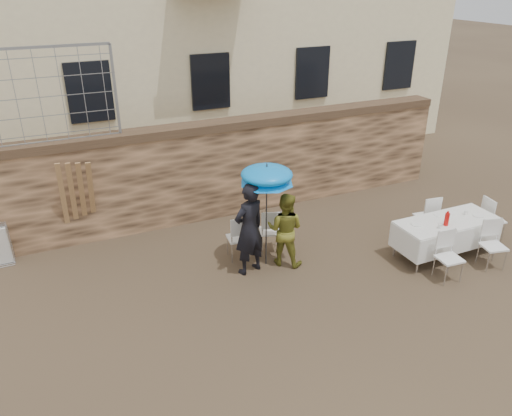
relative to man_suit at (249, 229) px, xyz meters
name	(u,v)px	position (x,y,z in m)	size (l,w,h in m)	color
ground	(291,352)	(-0.33, -2.35, -0.92)	(80.00, 80.00, 0.00)	brown
stone_wall	(189,174)	(-0.33, 2.65, 0.18)	(13.00, 0.50, 2.20)	brown
chain_link_fence	(28,98)	(-3.33, 2.65, 2.18)	(3.20, 0.06, 1.80)	gray
man_suit	(249,229)	(0.00, 0.00, 0.00)	(0.67, 0.44, 1.83)	black
woman_dress	(285,229)	(0.75, 0.00, -0.17)	(0.72, 0.56, 1.49)	#9D9A30
umbrella	(267,178)	(0.40, 0.10, 0.92)	(1.00, 1.00, 1.95)	#3F3F44
couple_chair_left	(238,237)	(0.00, 0.55, -0.44)	(0.48, 0.48, 0.96)	white
couple_chair_right	(270,230)	(0.70, 0.55, -0.44)	(0.48, 0.48, 0.96)	white
banquet_table	(448,222)	(3.86, -1.02, -0.18)	(2.10, 0.85, 0.78)	white
soda_bottle	(447,219)	(3.66, -1.17, -0.01)	(0.09, 0.09, 0.26)	red
table_chair_front_left	(450,257)	(3.26, -1.77, -0.44)	(0.48, 0.48, 0.96)	white
table_chair_front_right	(494,245)	(4.36, -1.77, -0.44)	(0.48, 0.48, 0.96)	white
table_chair_back	(426,215)	(4.06, -0.22, -0.44)	(0.48, 0.48, 0.96)	white
table_chair_side	(493,219)	(5.26, -0.92, -0.44)	(0.48, 0.48, 0.96)	white
wood_planks	(80,203)	(-2.74, 2.30, 0.08)	(0.70, 0.20, 2.00)	#A37749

